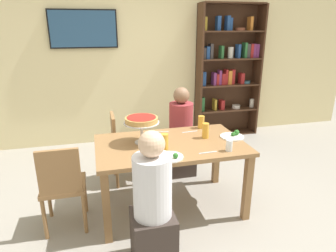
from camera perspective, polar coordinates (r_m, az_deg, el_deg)
name	(u,v)px	position (r m, az deg, el deg)	size (l,w,h in m)	color
ground_plane	(170,206)	(3.34, 0.44, -15.15)	(12.00, 12.00, 0.00)	gray
rear_partition	(136,56)	(4.96, -6.20, 13.26)	(8.00, 0.12, 2.80)	beige
dining_table	(170,152)	(3.03, 0.47, -5.00)	(1.48, 0.89, 0.74)	olive
bookshelf	(228,70)	(5.26, 11.36, 10.49)	(1.10, 0.30, 2.21)	#422819
television	(83,29)	(4.79, -15.91, 17.46)	(0.99, 0.05, 0.56)	black
diner_far_right	(181,138)	(3.83, 2.46, -2.28)	(0.34, 0.34, 1.15)	#382D28
diner_near_left	(153,210)	(2.43, -2.93, -15.78)	(0.34, 0.34, 1.15)	#382D28
chair_head_west	(62,184)	(2.94, -19.59, -10.40)	(0.40, 0.40, 0.87)	olive
chair_far_left	(123,144)	(3.67, -8.58, -3.53)	(0.40, 0.40, 0.87)	olive
deep_dish_pizza_stand	(141,121)	(2.94, -5.10, 0.90)	(0.35, 0.35, 0.27)	silver
salad_plate_near_diner	(233,136)	(3.22, 12.33, -1.84)	(0.25, 0.25, 0.07)	white
salad_plate_far_diner	(170,156)	(2.66, 0.35, -5.86)	(0.24, 0.24, 0.06)	white
beer_glass_amber_tall	(165,141)	(2.83, -0.66, -2.98)	(0.07, 0.07, 0.15)	gold
beer_glass_amber_short	(201,122)	(3.44, 6.37, 0.77)	(0.07, 0.07, 0.14)	gold
beer_glass_amber_spare	(206,131)	(3.13, 7.21, -0.88)	(0.07, 0.07, 0.16)	gold
water_glass_clear_near	(229,145)	(2.86, 11.64, -3.67)	(0.06, 0.06, 0.11)	white
cutlery_fork_near	(190,132)	(3.31, 4.18, -1.11)	(0.18, 0.02, 0.01)	silver
cutlery_knife_near	(208,152)	(2.80, 7.66, -5.05)	(0.18, 0.02, 0.01)	silver
cutlery_fork_far	(161,132)	(3.31, -1.42, -1.07)	(0.18, 0.02, 0.01)	silver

